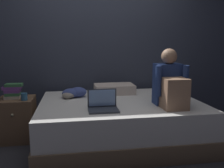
% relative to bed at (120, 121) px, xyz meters
% --- Properties ---
extents(ground_plane, '(8.00, 8.00, 0.00)m').
position_rel_bed_xyz_m(ground_plane, '(-0.20, -0.30, -0.26)').
color(ground_plane, '#2D2D33').
extents(wall_back, '(5.60, 0.10, 2.70)m').
position_rel_bed_xyz_m(wall_back, '(-0.20, 0.90, 1.09)').
color(wall_back, '#383D4C').
rests_on(wall_back, ground_plane).
extents(bed, '(2.00, 1.50, 0.52)m').
position_rel_bed_xyz_m(bed, '(0.00, 0.00, 0.00)').
color(bed, '#7A6047').
rests_on(bed, ground_plane).
extents(nightstand, '(0.44, 0.46, 0.54)m').
position_rel_bed_xyz_m(nightstand, '(-1.30, 0.24, 0.01)').
color(nightstand, brown).
rests_on(nightstand, ground_plane).
extents(person_sitting, '(0.39, 0.44, 0.66)m').
position_rel_bed_xyz_m(person_sitting, '(0.52, -0.33, 0.51)').
color(person_sitting, navy).
rests_on(person_sitting, bed).
extents(laptop, '(0.32, 0.23, 0.22)m').
position_rel_bed_xyz_m(laptop, '(-0.26, -0.39, 0.32)').
color(laptop, '#333842').
rests_on(laptop, bed).
extents(pillow, '(0.56, 0.36, 0.13)m').
position_rel_bed_xyz_m(pillow, '(0.01, 0.45, 0.33)').
color(pillow, beige).
rests_on(pillow, bed).
extents(book_stack, '(0.24, 0.16, 0.19)m').
position_rel_bed_xyz_m(book_stack, '(-1.33, 0.24, 0.38)').
color(book_stack, beige).
rests_on(book_stack, nightstand).
extents(mug, '(0.08, 0.08, 0.09)m').
position_rel_bed_xyz_m(mug, '(-1.17, 0.12, 0.33)').
color(mug, teal).
rests_on(mug, nightstand).
extents(clothes_pile, '(0.33, 0.25, 0.13)m').
position_rel_bed_xyz_m(clothes_pile, '(-0.57, 0.28, 0.32)').
color(clothes_pile, '#3D4C8E').
rests_on(clothes_pile, bed).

